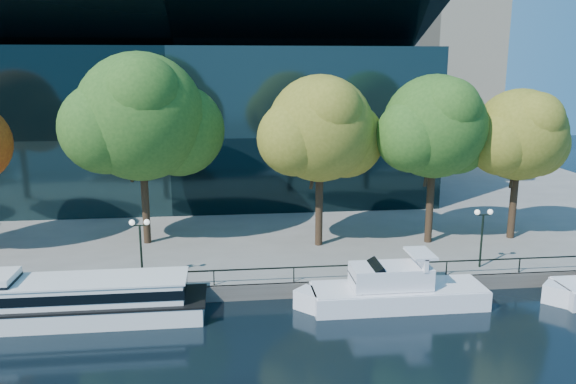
{
  "coord_description": "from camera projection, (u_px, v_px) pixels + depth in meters",
  "views": [
    {
      "loc": [
        0.92,
        -29.8,
        14.38
      ],
      "look_at": [
        5.17,
        8.0,
        5.75
      ],
      "focal_mm": 35.0,
      "sensor_mm": 36.0,
      "label": 1
    }
  ],
  "objects": [
    {
      "name": "ground",
      "position": [
        214.0,
        323.0,
        31.97
      ],
      "size": [
        160.0,
        160.0,
        0.0
      ],
      "primitive_type": "plane",
      "color": "black",
      "rests_on": "ground"
    },
    {
      "name": "promenade",
      "position": [
        219.0,
        184.0,
        67.11
      ],
      "size": [
        90.0,
        67.08,
        1.0
      ],
      "color": "slate",
      "rests_on": "ground"
    },
    {
      "name": "railing",
      "position": [
        214.0,
        271.0,
        34.69
      ],
      "size": [
        88.2,
        0.08,
        0.99
      ],
      "color": "black",
      "rests_on": "promenade"
    },
    {
      "name": "convention_building",
      "position": [
        179.0,
        121.0,
        60.45
      ],
      "size": [
        50.0,
        24.57,
        21.43
      ],
      "color": "black",
      "rests_on": "ground"
    },
    {
      "name": "tour_boat",
      "position": [
        72.0,
        300.0,
        32.09
      ],
      "size": [
        15.76,
        3.51,
        2.99
      ],
      "color": "white",
      "rests_on": "ground"
    },
    {
      "name": "cruiser_near",
      "position": [
        391.0,
        290.0,
        34.03
      ],
      "size": [
        11.71,
        3.02,
        3.39
      ],
      "color": "white",
      "rests_on": "ground"
    },
    {
      "name": "tree_2",
      "position": [
        143.0,
        120.0,
        41.12
      ],
      "size": [
        11.78,
        9.66,
        14.37
      ],
      "color": "black",
      "rests_on": "promenade"
    },
    {
      "name": "tree_3",
      "position": [
        322.0,
        131.0,
        40.79
      ],
      "size": [
        9.73,
        7.98,
        12.76
      ],
      "color": "black",
      "rests_on": "promenade"
    },
    {
      "name": "tree_4",
      "position": [
        437.0,
        129.0,
        41.49
      ],
      "size": [
        9.58,
        7.85,
        12.76
      ],
      "color": "black",
      "rests_on": "promenade"
    },
    {
      "name": "tree_5",
      "position": [
        521.0,
        137.0,
        42.72
      ],
      "size": [
        8.73,
        7.16,
        11.68
      ],
      "color": "black",
      "rests_on": "promenade"
    },
    {
      "name": "lamp_1",
      "position": [
        140.0,
        236.0,
        34.96
      ],
      "size": [
        1.26,
        0.36,
        4.03
      ],
      "color": "black",
      "rests_on": "promenade"
    },
    {
      "name": "lamp_2",
      "position": [
        483.0,
        225.0,
        37.39
      ],
      "size": [
        1.26,
        0.36,
        4.03
      ],
      "color": "black",
      "rests_on": "promenade"
    }
  ]
}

